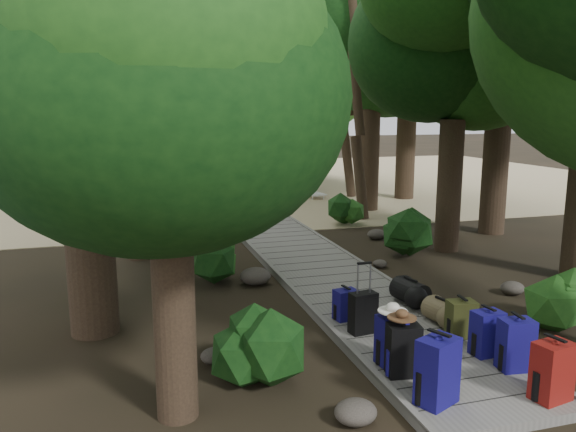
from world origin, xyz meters
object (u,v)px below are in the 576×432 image
object	(u,v)px
backpack_left_c	(393,337)
backpack_right_a	(553,368)
backpack_right_d	(461,317)
duffel_right_black	(410,292)
backpack_left_a	(438,368)
lone_suitcase_on_sand	(260,202)
backpack_left_b	(403,347)
backpack_left_d	(346,303)
suitcase_on_boardwalk	(363,313)
sun_lounger	(314,191)
duffel_right_khaki	(441,311)
backpack_right_b	(516,342)
kayak	(133,205)
backpack_right_c	(487,331)

from	to	relation	value
backpack_left_c	backpack_right_a	size ratio (longest dim) A/B	0.96
backpack_right_d	duffel_right_black	xyz separation A→B (m)	(-0.01, 1.46, -0.09)
backpack_left_a	lone_suitcase_on_sand	xyz separation A→B (m)	(1.00, 12.32, -0.16)
backpack_left_a	backpack_left_b	size ratio (longest dim) A/B	1.17
backpack_left_b	backpack_left_d	world-z (taller)	backpack_left_b
backpack_left_c	suitcase_on_boardwalk	size ratio (longest dim) A/B	1.18
duffel_right_black	sun_lounger	bearing A→B (deg)	67.64
lone_suitcase_on_sand	sun_lounger	xyz separation A→B (m)	(2.74, 2.58, -0.08)
backpack_left_a	sun_lounger	world-z (taller)	backpack_left_a
backpack_left_c	duffel_right_khaki	world-z (taller)	backpack_left_c
backpack_right_b	backpack_right_d	xyz separation A→B (m)	(-0.05, 1.09, -0.07)
duffel_right_black	kayak	bearing A→B (deg)	99.69
backpack_right_d	duffel_right_khaki	size ratio (longest dim) A/B	1.10
backpack_right_b	kayak	bearing A→B (deg)	114.24
duffel_right_khaki	duffel_right_black	distance (m)	0.92
duffel_right_khaki	duffel_right_black	size ratio (longest dim) A/B	0.84
backpack_left_c	duffel_right_black	bearing A→B (deg)	51.71
backpack_left_b	backpack_right_a	size ratio (longest dim) A/B	0.96
backpack_right_c	duffel_right_black	bearing A→B (deg)	85.37
backpack_left_c	lone_suitcase_on_sand	xyz separation A→B (m)	(1.02, 11.29, -0.10)
backpack_left_a	backpack_left_d	distance (m)	2.63
backpack_left_c	backpack_right_d	distance (m)	1.43
backpack_left_d	backpack_right_c	world-z (taller)	backpack_right_c
backpack_right_c	duffel_right_black	xyz separation A→B (m)	(0.02, 2.08, -0.13)
suitcase_on_boardwalk	duffel_right_black	bearing A→B (deg)	28.93
backpack_right_d	duffel_right_black	distance (m)	1.46
backpack_left_a	backpack_right_c	distance (m)	1.59
backpack_left_b	kayak	world-z (taller)	backpack_left_b
lone_suitcase_on_sand	backpack_left_a	bearing A→B (deg)	-91.77
backpack_right_c	backpack_right_d	size ratio (longest dim) A/B	1.13
backpack_right_b	backpack_left_b	bearing A→B (deg)	176.67
backpack_right_c	duffel_right_black	distance (m)	2.08
backpack_left_a	backpack_right_d	size ratio (longest dim) A/B	1.43
backpack_right_c	suitcase_on_boardwalk	world-z (taller)	backpack_right_c
duffel_right_black	lone_suitcase_on_sand	size ratio (longest dim) A/B	0.89
duffel_right_khaki	backpack_right_a	bearing A→B (deg)	-102.50
backpack_left_a	lone_suitcase_on_sand	world-z (taller)	backpack_left_a
backpack_left_b	duffel_right_khaki	world-z (taller)	backpack_left_b
backpack_left_a	backpack_right_d	bearing A→B (deg)	24.79
backpack_right_d	lone_suitcase_on_sand	size ratio (longest dim) A/B	0.82
backpack_left_c	duffel_right_khaki	size ratio (longest dim) A/B	1.34
backpack_right_b	backpack_right_d	distance (m)	1.09
backpack_right_c	backpack_left_b	bearing A→B (deg)	-175.16
duffel_right_khaki	lone_suitcase_on_sand	xyz separation A→B (m)	(-0.34, 10.24, 0.08)
backpack_right_b	sun_lounger	bearing A→B (deg)	87.73
backpack_left_a	kayak	bearing A→B (deg)	76.91
backpack_right_c	duffel_right_khaki	bearing A→B (deg)	83.79
backpack_right_d	backpack_right_b	bearing A→B (deg)	-81.09
backpack_left_c	kayak	bearing A→B (deg)	98.00
backpack_right_b	kayak	world-z (taller)	backpack_right_b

